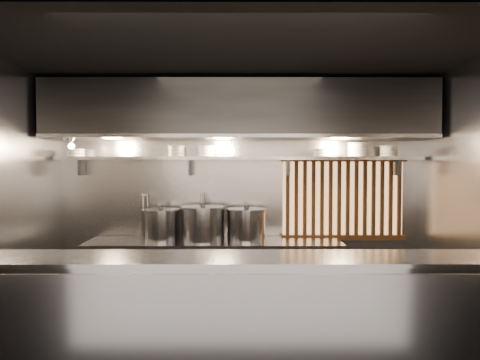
{
  "coord_description": "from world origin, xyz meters",
  "views": [
    {
      "loc": [
        -0.01,
        -4.38,
        1.81
      ],
      "look_at": [
        0.01,
        0.55,
        1.64
      ],
      "focal_mm": 35.0,
      "sensor_mm": 36.0,
      "label": 1
    }
  ],
  "objects_px": {
    "pendant_bulb": "(231,151)",
    "stock_pot_mid": "(203,224)",
    "heat_lamp": "(70,141)",
    "stock_pot_right": "(246,224)",
    "stock_pot_left": "(160,225)"
  },
  "relations": [
    {
      "from": "pendant_bulb",
      "to": "stock_pot_left",
      "type": "xyz_separation_m",
      "value": [
        -0.84,
        -0.06,
        -0.87
      ]
    },
    {
      "from": "heat_lamp",
      "to": "pendant_bulb",
      "type": "distance_m",
      "value": 1.83
    },
    {
      "from": "heat_lamp",
      "to": "stock_pot_mid",
      "type": "distance_m",
      "value": 1.77
    },
    {
      "from": "stock_pot_left",
      "to": "heat_lamp",
      "type": "bearing_deg",
      "value": -163.01
    },
    {
      "from": "heat_lamp",
      "to": "stock_pot_mid",
      "type": "relative_size",
      "value": 0.56
    },
    {
      "from": "stock_pot_mid",
      "to": "stock_pot_left",
      "type": "bearing_deg",
      "value": 175.83
    },
    {
      "from": "pendant_bulb",
      "to": "stock_pot_right",
      "type": "relative_size",
      "value": 0.37
    },
    {
      "from": "heat_lamp",
      "to": "stock_pot_right",
      "type": "xyz_separation_m",
      "value": [
        1.98,
        0.29,
        -0.97
      ]
    },
    {
      "from": "pendant_bulb",
      "to": "heat_lamp",
      "type": "bearing_deg",
      "value": -169.0
    },
    {
      "from": "pendant_bulb",
      "to": "stock_pot_mid",
      "type": "relative_size",
      "value": 0.3
    },
    {
      "from": "heat_lamp",
      "to": "stock_pot_right",
      "type": "distance_m",
      "value": 2.23
    },
    {
      "from": "pendant_bulb",
      "to": "stock_pot_mid",
      "type": "height_order",
      "value": "pendant_bulb"
    },
    {
      "from": "pendant_bulb",
      "to": "stock_pot_left",
      "type": "height_order",
      "value": "pendant_bulb"
    },
    {
      "from": "pendant_bulb",
      "to": "stock_pot_left",
      "type": "distance_m",
      "value": 1.21
    },
    {
      "from": "stock_pot_left",
      "to": "stock_pot_mid",
      "type": "relative_size",
      "value": 0.93
    }
  ]
}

